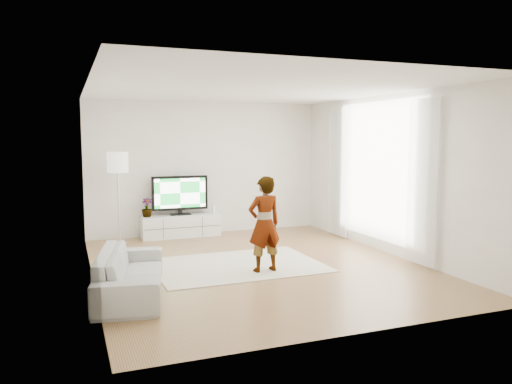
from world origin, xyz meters
name	(u,v)px	position (x,y,z in m)	size (l,w,h in m)	color
floor	(257,265)	(0.00, 0.00, 0.00)	(6.00, 6.00, 0.00)	#A37649
ceiling	(257,89)	(0.00, 0.00, 2.80)	(6.00, 6.00, 0.00)	white
wall_left	(90,184)	(-2.50, 0.00, 1.40)	(0.02, 6.00, 2.80)	white
wall_right	(390,175)	(2.50, 0.00, 1.40)	(0.02, 6.00, 2.80)	white
wall_back	(206,168)	(0.00, 3.00, 1.40)	(5.00, 0.02, 2.80)	white
wall_front	(362,201)	(0.00, -3.00, 1.40)	(5.00, 0.02, 2.80)	white
window	(379,171)	(2.48, 0.30, 1.45)	(0.01, 2.60, 2.50)	white
curtain_near	(423,182)	(2.40, -1.00, 1.35)	(0.04, 0.70, 2.60)	white
curtain_far	(338,172)	(2.40, 1.60, 1.35)	(0.04, 0.70, 2.60)	white
media_console	(181,226)	(-0.62, 2.76, 0.23)	(1.61, 0.46, 0.45)	white
television	(180,194)	(-0.62, 2.79, 0.89)	(1.16, 0.23, 0.81)	black
game_console	(213,208)	(0.08, 2.76, 0.55)	(0.06, 0.15, 0.20)	white
potted_plant	(147,208)	(-1.31, 2.77, 0.64)	(0.21, 0.21, 0.38)	#3F7238
rug	(237,265)	(-0.29, 0.11, 0.01)	(2.64, 1.90, 0.01)	beige
player	(264,224)	(-0.03, -0.39, 0.74)	(0.53, 0.35, 1.46)	#334772
sofa	(131,272)	(-2.07, -0.79, 0.29)	(2.00, 0.78, 0.59)	#BBBBB6
floor_lamp	(118,166)	(-1.89, 2.42, 1.50)	(0.39, 0.39, 1.77)	silver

